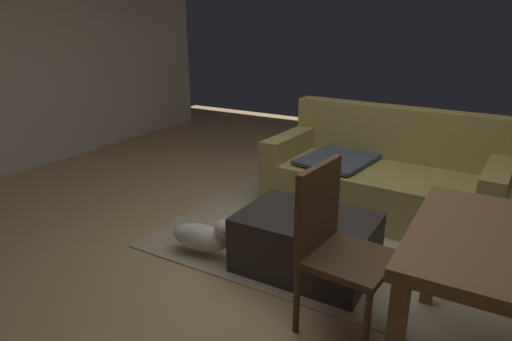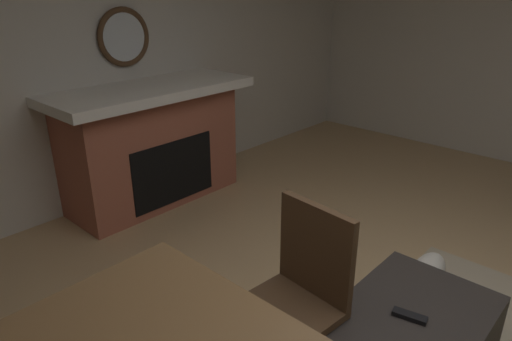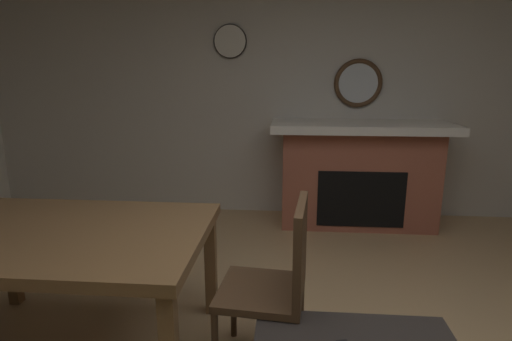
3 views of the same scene
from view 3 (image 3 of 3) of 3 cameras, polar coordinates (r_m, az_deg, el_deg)
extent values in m
cube|color=beige|center=(4.54, 8.76, 10.32)|extent=(7.88, 0.12, 2.63)
cube|color=#9E5642|center=(4.36, 14.02, -0.92)|extent=(1.54, 0.60, 1.00)
cube|color=black|center=(4.15, 14.46, -3.80)|extent=(0.85, 0.10, 0.56)
cube|color=white|center=(4.21, 14.54, 6.03)|extent=(1.78, 0.76, 0.08)
torus|color=#4C331E|center=(4.49, 14.18, 11.81)|extent=(0.51, 0.05, 0.51)
cylinder|color=silver|center=(4.49, 14.18, 11.81)|extent=(0.42, 0.01, 0.42)
cube|color=brown|center=(2.41, -25.23, -8.27)|extent=(1.49, 1.04, 0.06)
cube|color=brown|center=(2.72, -6.38, -13.05)|extent=(0.07, 0.07, 0.68)
cube|color=brown|center=(3.26, -31.23, -10.38)|extent=(0.07, 0.07, 0.68)
cube|color=#513823|center=(2.23, 0.73, -16.64)|extent=(0.48, 0.48, 0.04)
cube|color=#513823|center=(2.09, 6.26, -10.86)|extent=(0.08, 0.44, 0.48)
cylinder|color=#513823|center=(2.55, -3.19, -18.38)|extent=(0.04, 0.04, 0.41)
cylinder|color=#513823|center=(2.50, 6.31, -19.16)|extent=(0.04, 0.04, 0.41)
cylinder|color=silver|center=(4.50, -3.66, 17.68)|extent=(0.33, 0.03, 0.33)
torus|color=black|center=(4.50, -3.66, 17.68)|extent=(0.36, 0.02, 0.36)
camera|label=1|loc=(4.05, -6.16, 14.83)|focal=30.90mm
camera|label=2|loc=(1.77, -59.07, 18.18)|focal=31.94mm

